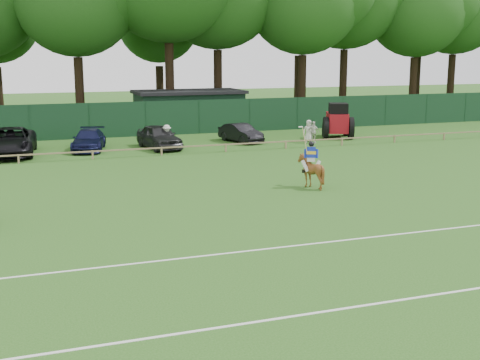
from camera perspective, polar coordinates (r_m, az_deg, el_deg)
name	(u,v)px	position (r m, az deg, el deg)	size (l,w,h in m)	color
ground	(257,240)	(21.01, 1.51, -5.37)	(160.00, 160.00, 0.00)	#1E4C14
horse_chestnut	(311,171)	(29.00, 6.31, 0.80)	(1.22, 1.37, 1.51)	brown
suv_black	(10,142)	(40.05, -19.75, 3.21)	(2.70, 5.86, 1.63)	black
sedan_navy	(89,140)	(40.79, -13.29, 3.48)	(1.80, 4.43, 1.29)	#121538
hatch_grey	(159,137)	(40.76, -7.20, 3.84)	(1.77, 4.41, 1.50)	#2A292C
estate_black	(241,133)	(43.36, 0.07, 4.21)	(1.31, 3.76, 1.24)	black
spectator_left	(167,137)	(40.37, -6.52, 3.81)	(1.00, 0.57, 1.54)	beige
spectator_mid	(313,132)	(43.09, 6.51, 4.24)	(0.86, 0.36, 1.47)	beige
spectator_right	(309,131)	(43.65, 6.12, 4.36)	(0.73, 0.48, 1.50)	white
rider_chestnut	(311,156)	(28.87, 6.34, 2.17)	(0.89, 0.79, 2.05)	silver
pitch_lines	(303,274)	(17.96, 5.62, -8.36)	(60.00, 5.10, 0.01)	silver
pitch_rail	(145,149)	(37.87, -8.47, 2.76)	(62.10, 0.10, 0.50)	#997F5B
perimeter_fence	(119,120)	(46.56, -10.73, 5.28)	(92.08, 0.08, 2.50)	#14351E
utility_shed	(189,110)	(50.72, -4.57, 6.26)	(8.40, 4.40, 3.04)	#14331E
tree_row	(127,124)	(54.86, -9.98, 4.90)	(96.00, 12.00, 21.00)	#26561C
tractor	(337,121)	(45.88, 8.66, 5.17)	(2.91, 3.46, 2.48)	maroon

